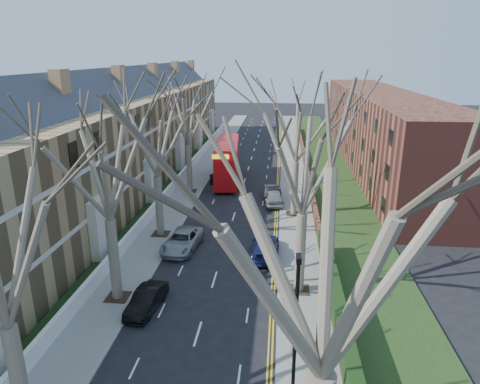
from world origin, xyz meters
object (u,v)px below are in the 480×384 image
(lamp_post, at_px, (295,346))
(double_decker_bus, at_px, (227,162))
(car_right_near, at_px, (266,247))
(car_left_mid, at_px, (146,300))

(lamp_post, bearing_deg, double_decker_bus, 101.04)
(car_right_near, bearing_deg, car_left_mid, 48.88)
(car_left_mid, bearing_deg, double_decker_bus, 94.06)
(lamp_post, distance_m, car_left_mid, 12.69)
(double_decker_bus, height_order, car_left_mid, double_decker_bus)
(car_left_mid, height_order, car_right_near, car_right_near)
(car_right_near, bearing_deg, double_decker_bus, -75.16)
(double_decker_bus, bearing_deg, car_right_near, 100.54)
(car_left_mid, xyz_separation_m, car_right_near, (6.86, 8.01, 0.09))
(lamp_post, bearing_deg, car_left_mid, 134.87)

